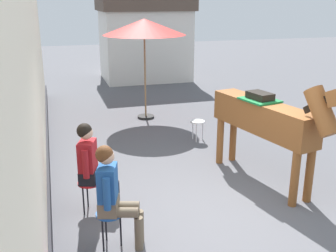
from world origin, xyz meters
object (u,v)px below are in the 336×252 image
(seated_visitor_far, at_px, (92,164))
(saddled_horse_center, at_px, (268,119))
(seated_visitor_near, at_px, (113,192))
(cafe_parasol, at_px, (144,27))
(spare_stool_white, at_px, (197,123))

(seated_visitor_far, distance_m, saddled_horse_center, 2.96)
(seated_visitor_near, bearing_deg, saddled_horse_center, 22.23)
(saddled_horse_center, distance_m, cafe_parasol, 4.70)
(spare_stool_white, bearing_deg, cafe_parasol, 108.68)
(saddled_horse_center, distance_m, spare_stool_white, 2.50)
(seated_visitor_near, height_order, saddled_horse_center, saddled_horse_center)
(seated_visitor_near, bearing_deg, spare_stool_white, 55.19)
(spare_stool_white, bearing_deg, seated_visitor_near, -124.81)
(seated_visitor_far, bearing_deg, saddled_horse_center, 3.14)
(cafe_parasol, distance_m, spare_stool_white, 2.93)
(seated_visitor_far, height_order, saddled_horse_center, saddled_horse_center)
(spare_stool_white, bearing_deg, seated_visitor_far, -135.69)
(seated_visitor_far, xyz_separation_m, spare_stool_white, (2.58, 2.52, -0.38))
(seated_visitor_near, relative_size, seated_visitor_far, 1.00)
(seated_visitor_far, xyz_separation_m, saddled_horse_center, (2.93, 0.16, 0.38))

